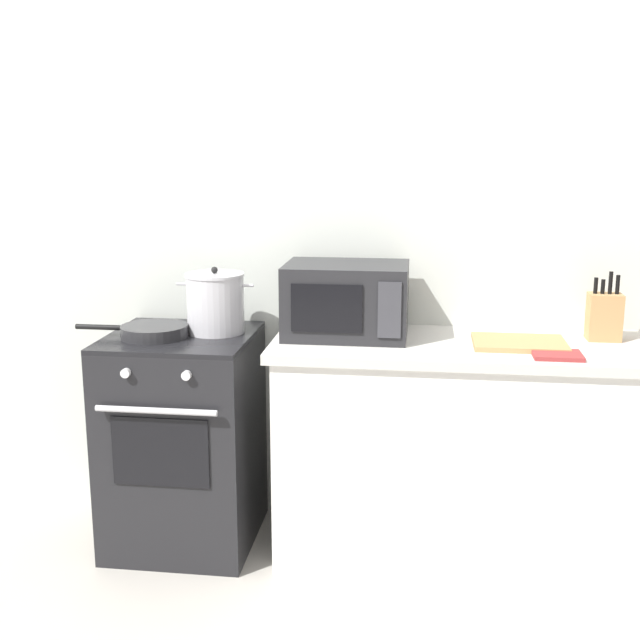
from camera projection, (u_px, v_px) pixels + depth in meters
The scene contains 11 objects.
ground_plane at pixel (233, 623), 2.86m from camera, with size 10.00×10.00×0.00m, color #B2ADA3.
back_wall at pixel (344, 247), 3.49m from camera, with size 4.40×0.10×2.50m, color silver.
lower_cabinet_right at pixel (479, 456), 3.25m from camera, with size 1.64×0.56×0.88m, color white.
countertop_right at pixel (484, 348), 3.15m from camera, with size 1.70×0.60×0.04m, color beige.
stove at pixel (184, 439), 3.39m from camera, with size 0.60×0.64×0.92m.
stock_pot at pixel (215, 303), 3.30m from camera, with size 0.33×0.25×0.28m.
frying_pan at pixel (153, 331), 3.24m from camera, with size 0.47×0.27×0.05m.
microwave at pixel (346, 300), 3.24m from camera, with size 0.50×0.37×0.30m.
cutting_board at pixel (519, 343), 3.11m from camera, with size 0.36×0.26×0.02m, color tan.
knife_block at pixel (604, 316), 3.18m from camera, with size 0.13×0.10×0.28m.
oven_mitt at pixel (557, 355), 2.94m from camera, with size 0.18×0.14×0.02m, color #993333.
Camera 1 is at (0.65, -2.49, 1.69)m, focal length 44.35 mm.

